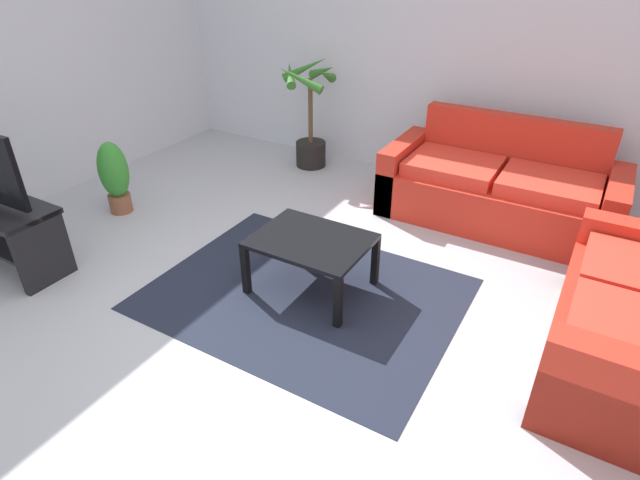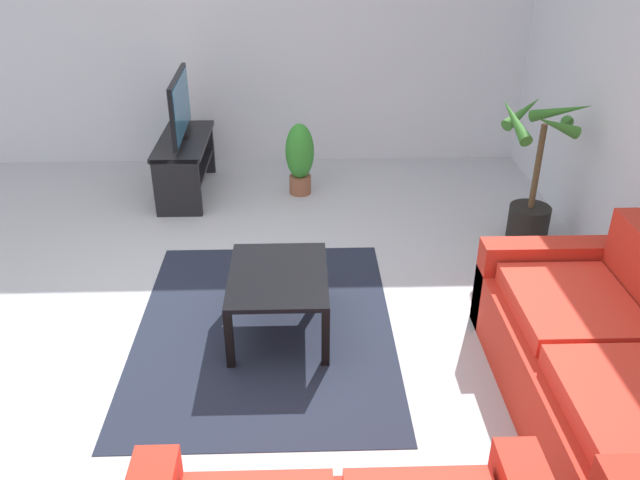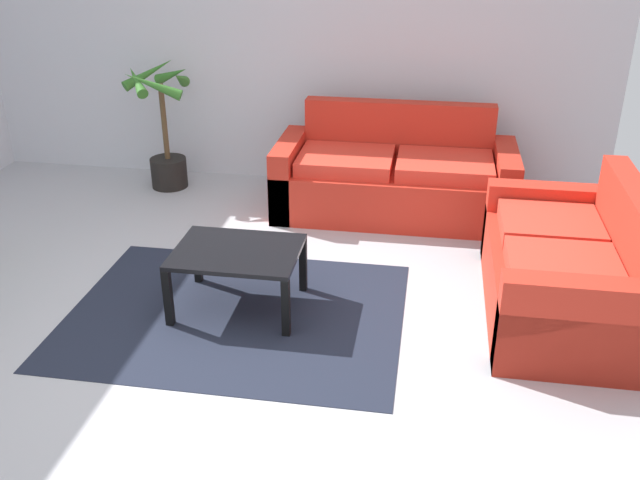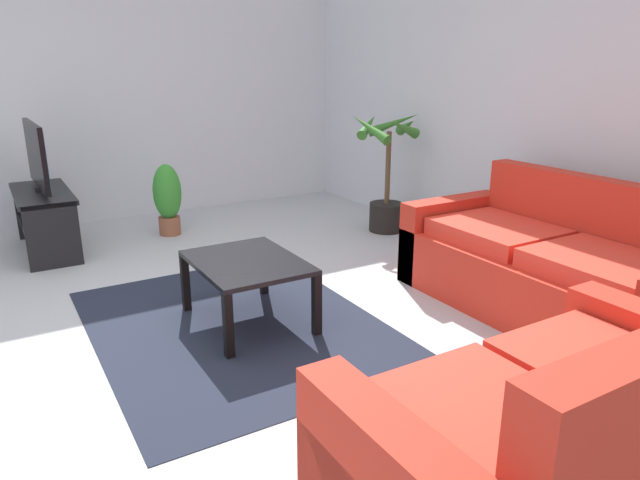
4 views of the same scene
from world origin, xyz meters
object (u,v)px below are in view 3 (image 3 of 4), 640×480
(couch_main, at_px, (394,180))
(potted_palm, at_px, (164,136))
(coffee_table, at_px, (237,258))
(couch_loveseat, at_px, (565,272))

(couch_main, distance_m, potted_palm, 2.20)
(couch_main, height_order, potted_palm, potted_palm)
(couch_main, bearing_deg, potted_palm, 173.08)
(coffee_table, height_order, potted_palm, potted_palm)
(couch_loveseat, relative_size, coffee_table, 2.00)
(couch_loveseat, height_order, coffee_table, couch_loveseat)
(couch_main, xyz_separation_m, potted_palm, (-2.17, 0.26, 0.20))
(potted_palm, bearing_deg, couch_main, -6.92)
(coffee_table, distance_m, potted_palm, 2.41)
(couch_main, bearing_deg, couch_loveseat, -51.08)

